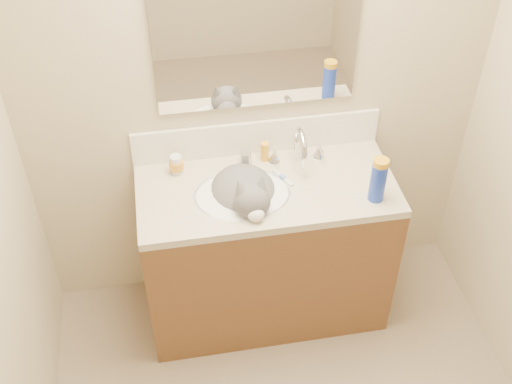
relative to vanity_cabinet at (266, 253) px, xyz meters
name	(u,v)px	position (x,y,z in m)	size (l,w,h in m)	color
room_shell	(333,243)	(0.00, -0.97, 1.08)	(2.24, 2.54, 2.52)	#C3B291
vanity_cabinet	(266,253)	(0.00, 0.00, 0.00)	(1.20, 0.55, 0.82)	brown
counter_slab	(267,190)	(0.00, 0.00, 0.43)	(1.20, 0.55, 0.04)	#C4B59A
basin	(242,205)	(-0.12, -0.03, 0.38)	(0.45, 0.36, 0.14)	white
faucet	(299,150)	(0.18, 0.14, 0.54)	(0.28, 0.20, 0.21)	silver
cat	(245,196)	(-0.10, -0.02, 0.43)	(0.38, 0.45, 0.34)	#565456
backsplash	(257,137)	(0.00, 0.26, 0.54)	(1.20, 0.02, 0.18)	white
mirror	(257,25)	(0.00, 0.26, 1.13)	(0.90, 0.02, 0.80)	white
pill_bottle	(176,164)	(-0.40, 0.17, 0.50)	(0.05, 0.05, 0.10)	silver
pill_label	(176,165)	(-0.40, 0.17, 0.50)	(0.07, 0.07, 0.04)	orange
silver_jar	(245,158)	(-0.07, 0.19, 0.48)	(0.06, 0.06, 0.06)	#B7B7BC
amber_bottle	(265,152)	(0.03, 0.20, 0.50)	(0.04, 0.04, 0.10)	orange
toothbrush	(283,178)	(0.08, 0.04, 0.46)	(0.02, 0.14, 0.01)	silver
toothbrush_head	(283,177)	(0.08, 0.04, 0.46)	(0.02, 0.03, 0.02)	#6985DF
spray_can	(378,182)	(0.47, -0.16, 0.55)	(0.07, 0.07, 0.19)	#1A36B8
spray_cap	(381,164)	(0.47, -0.16, 0.65)	(0.07, 0.07, 0.04)	orange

